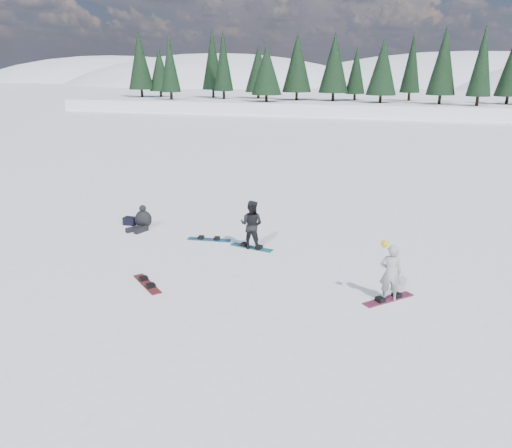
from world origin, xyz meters
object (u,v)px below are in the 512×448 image
at_px(snowboarder_man, 252,225).
at_px(seated_rider, 143,220).
at_px(snowboard_loose_b, 147,284).
at_px(gear_bag, 130,221).
at_px(snowboarder_woman, 390,272).
at_px(snowboard_loose_c, 209,240).

xyz_separation_m(snowboarder_man, seated_rider, (-4.48, 0.82, -0.47)).
bearing_deg(snowboard_loose_b, gear_bag, 166.03).
relative_size(seated_rider, snowboard_loose_b, 0.76).
relative_size(snowboarder_woman, seated_rider, 1.43).
bearing_deg(snowboarder_man, seated_rider, -5.96).
relative_size(snowboarder_man, snowboard_loose_c, 1.08).
bearing_deg(snowboard_loose_b, snowboard_loose_c, 127.82).
bearing_deg(snowboard_loose_c, snowboarder_woman, -32.65).
relative_size(snowboarder_woman, snowboard_loose_c, 1.09).
relative_size(snowboard_loose_b, snowboard_loose_c, 1.00).
height_order(snowboarder_woman, seated_rider, snowboarder_woman).
bearing_deg(gear_bag, snowboarder_man, -11.78).
bearing_deg(snowboard_loose_c, seated_rider, 163.19).
xyz_separation_m(snowboarder_woman, gear_bag, (-9.69, 3.74, -0.62)).
xyz_separation_m(snowboarder_man, snowboard_loose_b, (-1.86, -3.63, -0.80)).
height_order(snowboarder_woman, snowboard_loose_c, snowboarder_woman).
xyz_separation_m(snowboarder_woman, snowboard_loose_b, (-6.37, -0.96, -0.75)).
relative_size(snowboarder_man, snowboard_loose_b, 1.08).
relative_size(snowboarder_man, seated_rider, 1.41).
xyz_separation_m(snowboarder_man, snowboard_loose_c, (-1.65, 0.32, -0.80)).
height_order(snowboarder_man, seated_rider, snowboarder_man).
relative_size(snowboarder_woman, snowboarder_man, 1.01).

